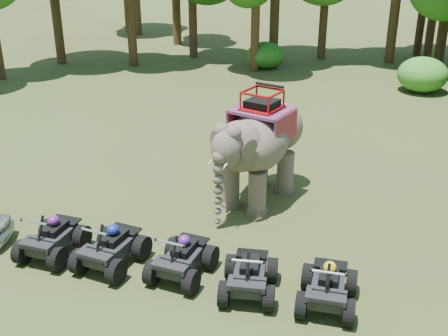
# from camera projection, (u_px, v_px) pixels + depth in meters

# --- Properties ---
(ground) EXTENTS (110.00, 110.00, 0.00)m
(ground) POSITION_uv_depth(u_px,v_px,m) (212.00, 249.00, 15.33)
(ground) COLOR #47381E
(ground) RESTS_ON ground
(elephant) EXTENTS (3.12, 4.71, 3.65)m
(elephant) POSITION_uv_depth(u_px,v_px,m) (260.00, 145.00, 17.41)
(elephant) COLOR #4E4139
(elephant) RESTS_ON ground
(atv_0) EXTENTS (1.40, 1.87, 1.34)m
(atv_0) POSITION_uv_depth(u_px,v_px,m) (51.00, 233.00, 14.79)
(atv_0) COLOR black
(atv_0) RESTS_ON ground
(atv_1) EXTENTS (1.60, 2.02, 1.37)m
(atv_1) POSITION_uv_depth(u_px,v_px,m) (110.00, 242.00, 14.31)
(atv_1) COLOR black
(atv_1) RESTS_ON ground
(atv_2) EXTENTS (1.49, 1.92, 1.32)m
(atv_2) POSITION_uv_depth(u_px,v_px,m) (182.00, 253.00, 13.90)
(atv_2) COLOR black
(atv_2) RESTS_ON ground
(atv_3) EXTENTS (1.50, 1.91, 1.30)m
(atv_3) POSITION_uv_depth(u_px,v_px,m) (249.00, 270.00, 13.25)
(atv_3) COLOR black
(atv_3) RESTS_ON ground
(atv_4) EXTENTS (1.35, 1.82, 1.32)m
(atv_4) POSITION_uv_depth(u_px,v_px,m) (328.00, 281.00, 12.82)
(atv_4) COLOR black
(atv_4) RESTS_ON ground
(tree_32) EXTENTS (4.99, 4.99, 7.13)m
(tree_32) POSITION_uv_depth(u_px,v_px,m) (256.00, 9.00, 32.09)
(tree_32) COLOR #195114
(tree_32) RESTS_ON ground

